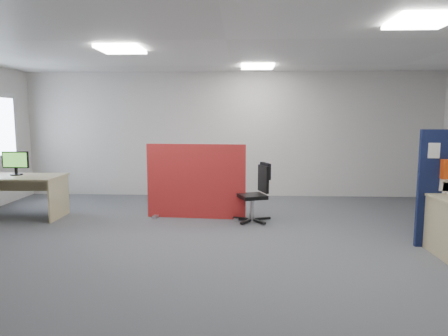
{
  "coord_description": "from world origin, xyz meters",
  "views": [
    {
      "loc": [
        0.2,
        -5.21,
        1.71
      ],
      "look_at": [
        -0.04,
        0.43,
        1.0
      ],
      "focal_mm": 32.0,
      "sensor_mm": 36.0,
      "label": 1
    }
  ],
  "objects_px": {
    "red_divider": "(196,182)",
    "office_chair": "(258,189)",
    "monitor_second": "(16,162)",
    "second_desk": "(16,186)"
  },
  "relations": [
    {
      "from": "red_divider",
      "to": "office_chair",
      "type": "relative_size",
      "value": 1.77
    },
    {
      "from": "red_divider",
      "to": "monitor_second",
      "type": "bearing_deg",
      "value": -174.94
    },
    {
      "from": "monitor_second",
      "to": "office_chair",
      "type": "relative_size",
      "value": 0.47
    },
    {
      "from": "red_divider",
      "to": "monitor_second",
      "type": "xyz_separation_m",
      "value": [
        -3.12,
        -0.01,
        0.33
      ]
    },
    {
      "from": "office_chair",
      "to": "monitor_second",
      "type": "bearing_deg",
      "value": 158.1
    },
    {
      "from": "monitor_second",
      "to": "office_chair",
      "type": "xyz_separation_m",
      "value": [
        4.17,
        -0.15,
        -0.41
      ]
    },
    {
      "from": "red_divider",
      "to": "second_desk",
      "type": "xyz_separation_m",
      "value": [
        -3.11,
        -0.07,
        -0.07
      ]
    },
    {
      "from": "second_desk",
      "to": "monitor_second",
      "type": "relative_size",
      "value": 3.54
    },
    {
      "from": "second_desk",
      "to": "office_chair",
      "type": "xyz_separation_m",
      "value": [
        4.16,
        -0.09,
        -0.01
      ]
    },
    {
      "from": "red_divider",
      "to": "office_chair",
      "type": "height_order",
      "value": "red_divider"
    }
  ]
}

